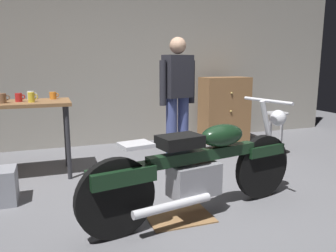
{
  "coord_description": "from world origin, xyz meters",
  "views": [
    {
      "loc": [
        -1.21,
        -2.7,
        1.34
      ],
      "look_at": [
        -0.01,
        0.7,
        0.65
      ],
      "focal_mm": 35.52,
      "sensor_mm": 36.0,
      "label": 1
    }
  ],
  "objects_px": {
    "wooden_dresser": "(224,109)",
    "person_standing": "(178,94)",
    "mug_brown_stoneware": "(2,98)",
    "motorcycle": "(201,166)",
    "mug_red_diner": "(19,97)",
    "mug_orange_travel": "(53,96)",
    "mug_white_ceramic": "(31,95)",
    "shop_stool": "(276,122)",
    "mug_yellow_tall": "(32,97)"
  },
  "relations": [
    {
      "from": "wooden_dresser",
      "to": "mug_red_diner",
      "type": "distance_m",
      "value": 3.28
    },
    {
      "from": "motorcycle",
      "to": "person_standing",
      "type": "xyz_separation_m",
      "value": [
        0.41,
        1.63,
        0.48
      ]
    },
    {
      "from": "shop_stool",
      "to": "mug_yellow_tall",
      "type": "relative_size",
      "value": 5.74
    },
    {
      "from": "mug_red_diner",
      "to": "mug_orange_travel",
      "type": "xyz_separation_m",
      "value": [
        0.37,
        0.16,
        -0.01
      ]
    },
    {
      "from": "mug_yellow_tall",
      "to": "mug_orange_travel",
      "type": "xyz_separation_m",
      "value": [
        0.23,
        0.26,
        -0.01
      ]
    },
    {
      "from": "shop_stool",
      "to": "mug_white_ceramic",
      "type": "distance_m",
      "value": 3.33
    },
    {
      "from": "wooden_dresser",
      "to": "mug_orange_travel",
      "type": "bearing_deg",
      "value": -165.72
    },
    {
      "from": "mug_orange_travel",
      "to": "shop_stool",
      "type": "bearing_deg",
      "value": -7.37
    },
    {
      "from": "person_standing",
      "to": "mug_brown_stoneware",
      "type": "distance_m",
      "value": 2.12
    },
    {
      "from": "motorcycle",
      "to": "wooden_dresser",
      "type": "height_order",
      "value": "wooden_dresser"
    },
    {
      "from": "shop_stool",
      "to": "mug_orange_travel",
      "type": "height_order",
      "value": "mug_orange_travel"
    },
    {
      "from": "mug_orange_travel",
      "to": "mug_white_ceramic",
      "type": "height_order",
      "value": "mug_white_ceramic"
    },
    {
      "from": "mug_red_diner",
      "to": "mug_yellow_tall",
      "type": "bearing_deg",
      "value": -36.55
    },
    {
      "from": "person_standing",
      "to": "mug_white_ceramic",
      "type": "relative_size",
      "value": 14.16
    },
    {
      "from": "person_standing",
      "to": "motorcycle",
      "type": "bearing_deg",
      "value": 59.43
    },
    {
      "from": "shop_stool",
      "to": "mug_brown_stoneware",
      "type": "distance_m",
      "value": 3.58
    },
    {
      "from": "mug_red_diner",
      "to": "mug_orange_travel",
      "type": "height_order",
      "value": "mug_red_diner"
    },
    {
      "from": "shop_stool",
      "to": "mug_yellow_tall",
      "type": "xyz_separation_m",
      "value": [
        -3.24,
        0.13,
        0.46
      ]
    },
    {
      "from": "wooden_dresser",
      "to": "mug_yellow_tall",
      "type": "height_order",
      "value": "wooden_dresser"
    },
    {
      "from": "mug_red_diner",
      "to": "motorcycle",
      "type": "bearing_deg",
      "value": -46.25
    },
    {
      "from": "motorcycle",
      "to": "mug_yellow_tall",
      "type": "height_order",
      "value": "mug_yellow_tall"
    },
    {
      "from": "mug_yellow_tall",
      "to": "mug_orange_travel",
      "type": "bearing_deg",
      "value": 48.44
    },
    {
      "from": "wooden_dresser",
      "to": "mug_red_diner",
      "type": "height_order",
      "value": "wooden_dresser"
    },
    {
      "from": "mug_orange_travel",
      "to": "mug_red_diner",
      "type": "bearing_deg",
      "value": -156.79
    },
    {
      "from": "motorcycle",
      "to": "mug_brown_stoneware",
      "type": "relative_size",
      "value": 17.31
    },
    {
      "from": "shop_stool",
      "to": "person_standing",
      "type": "bearing_deg",
      "value": 170.27
    },
    {
      "from": "wooden_dresser",
      "to": "person_standing",
      "type": "bearing_deg",
      "value": -144.48
    },
    {
      "from": "person_standing",
      "to": "mug_brown_stoneware",
      "type": "xyz_separation_m",
      "value": [
        -2.11,
        -0.11,
        0.03
      ]
    },
    {
      "from": "mug_yellow_tall",
      "to": "mug_red_diner",
      "type": "distance_m",
      "value": 0.17
    },
    {
      "from": "shop_stool",
      "to": "mug_yellow_tall",
      "type": "distance_m",
      "value": 3.28
    },
    {
      "from": "person_standing",
      "to": "mug_white_ceramic",
      "type": "distance_m",
      "value": 1.85
    },
    {
      "from": "mug_brown_stoneware",
      "to": "mug_white_ceramic",
      "type": "relative_size",
      "value": 1.06
    },
    {
      "from": "mug_red_diner",
      "to": "mug_orange_travel",
      "type": "distance_m",
      "value": 0.41
    },
    {
      "from": "mug_yellow_tall",
      "to": "mug_white_ceramic",
      "type": "distance_m",
      "value": 0.33
    },
    {
      "from": "shop_stool",
      "to": "wooden_dresser",
      "type": "distance_m",
      "value": 1.12
    },
    {
      "from": "mug_yellow_tall",
      "to": "mug_red_diner",
      "type": "xyz_separation_m",
      "value": [
        -0.14,
        0.1,
        -0.01
      ]
    },
    {
      "from": "mug_white_ceramic",
      "to": "mug_brown_stoneware",
      "type": "bearing_deg",
      "value": -131.47
    },
    {
      "from": "motorcycle",
      "to": "shop_stool",
      "type": "bearing_deg",
      "value": 25.98
    },
    {
      "from": "motorcycle",
      "to": "shop_stool",
      "type": "relative_size",
      "value": 3.38
    },
    {
      "from": "motorcycle",
      "to": "person_standing",
      "type": "height_order",
      "value": "person_standing"
    },
    {
      "from": "mug_yellow_tall",
      "to": "mug_orange_travel",
      "type": "relative_size",
      "value": 1.0
    },
    {
      "from": "motorcycle",
      "to": "wooden_dresser",
      "type": "relative_size",
      "value": 1.97
    },
    {
      "from": "shop_stool",
      "to": "mug_red_diner",
      "type": "bearing_deg",
      "value": 176.11
    },
    {
      "from": "motorcycle",
      "to": "mug_orange_travel",
      "type": "xyz_separation_m",
      "value": [
        -1.17,
        1.77,
        0.49
      ]
    },
    {
      "from": "motorcycle",
      "to": "mug_orange_travel",
      "type": "bearing_deg",
      "value": 112.52
    },
    {
      "from": "motorcycle",
      "to": "wooden_dresser",
      "type": "distance_m",
      "value": 2.95
    },
    {
      "from": "mug_brown_stoneware",
      "to": "mug_white_ceramic",
      "type": "distance_m",
      "value": 0.42
    },
    {
      "from": "motorcycle",
      "to": "mug_red_diner",
      "type": "relative_size",
      "value": 19.77
    },
    {
      "from": "motorcycle",
      "to": "mug_red_diner",
      "type": "distance_m",
      "value": 2.29
    },
    {
      "from": "wooden_dresser",
      "to": "motorcycle",
      "type": "bearing_deg",
      "value": -122.81
    }
  ]
}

